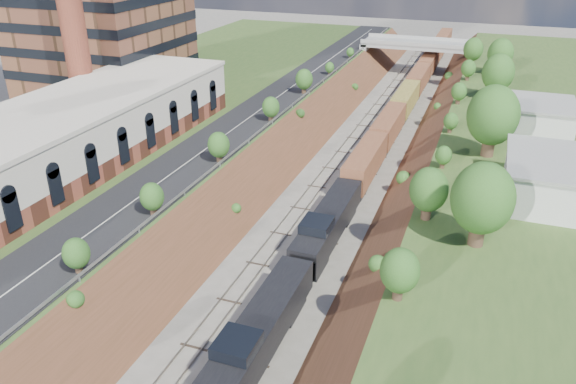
% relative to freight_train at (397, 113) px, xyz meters
% --- Properties ---
extents(platform_left, '(44.00, 180.00, 5.00)m').
position_rel_freight_train_xyz_m(platform_left, '(-35.60, -23.09, 0.00)').
color(platform_left, '#355322').
rests_on(platform_left, ground).
extents(embankment_left, '(10.00, 180.00, 10.00)m').
position_rel_freight_train_xyz_m(embankment_left, '(-13.60, -23.09, -2.50)').
color(embankment_left, brown).
rests_on(embankment_left, ground).
extents(embankment_right, '(10.00, 180.00, 10.00)m').
position_rel_freight_train_xyz_m(embankment_right, '(8.40, -23.09, -2.50)').
color(embankment_right, brown).
rests_on(embankment_right, ground).
extents(rail_left_track, '(1.58, 180.00, 0.18)m').
position_rel_freight_train_xyz_m(rail_left_track, '(-5.20, -23.09, -2.41)').
color(rail_left_track, gray).
rests_on(rail_left_track, ground).
extents(rail_right_track, '(1.58, 180.00, 0.18)m').
position_rel_freight_train_xyz_m(rail_right_track, '(0.00, -23.09, -2.41)').
color(rail_right_track, gray).
rests_on(rail_right_track, ground).
extents(road, '(8.00, 180.00, 0.10)m').
position_rel_freight_train_xyz_m(road, '(-18.10, -23.09, 2.55)').
color(road, black).
rests_on(road, platform_left).
extents(guardrail, '(0.10, 171.00, 0.70)m').
position_rel_freight_train_xyz_m(guardrail, '(-14.00, -23.29, 3.05)').
color(guardrail, '#99999E').
rests_on(guardrail, platform_left).
extents(commercial_building, '(14.30, 62.30, 7.00)m').
position_rel_freight_train_xyz_m(commercial_building, '(-30.60, -45.09, 6.01)').
color(commercial_building, brown).
rests_on(commercial_building, platform_left).
extents(overpass, '(24.50, 8.30, 7.40)m').
position_rel_freight_train_xyz_m(overpass, '(-2.60, 38.91, 2.42)').
color(overpass, gray).
rests_on(overpass, ground).
extents(white_building_near, '(9.00, 12.00, 4.00)m').
position_rel_freight_train_xyz_m(white_building_near, '(20.90, -31.09, 4.50)').
color(white_building_near, silver).
rests_on(white_building_near, platform_right).
extents(white_building_far, '(8.00, 10.00, 3.60)m').
position_rel_freight_train_xyz_m(white_building_far, '(20.40, -9.09, 4.30)').
color(white_building_far, silver).
rests_on(white_building_far, platform_right).
extents(tree_right_large, '(5.25, 5.25, 7.61)m').
position_rel_freight_train_xyz_m(tree_right_large, '(14.40, -43.09, 6.89)').
color(tree_right_large, '#473323').
rests_on(tree_right_large, platform_right).
extents(tree_left_crest, '(2.45, 2.45, 3.55)m').
position_rel_freight_train_xyz_m(tree_left_crest, '(-14.40, -63.09, 4.54)').
color(tree_left_crest, '#473323').
rests_on(tree_left_crest, platform_left).
extents(freight_train, '(2.84, 160.72, 4.55)m').
position_rel_freight_train_xyz_m(freight_train, '(0.00, 0.00, 0.00)').
color(freight_train, black).
rests_on(freight_train, ground).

